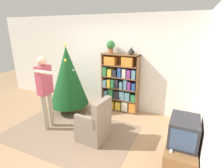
% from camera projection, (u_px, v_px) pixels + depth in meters
% --- Properties ---
extents(ground_plane, '(14.00, 14.00, 0.00)m').
position_uv_depth(ground_plane, '(73.00, 140.00, 3.66)').
color(ground_plane, '#9E7A56').
extents(wall_back, '(8.00, 0.10, 2.60)m').
position_uv_depth(wall_back, '(111.00, 63.00, 4.96)').
color(wall_back, silver).
rests_on(wall_back, ground_plane).
extents(wall_right, '(0.10, 8.00, 2.60)m').
position_uv_depth(wall_right, '(213.00, 101.00, 2.33)').
color(wall_right, silver).
rests_on(wall_right, ground_plane).
extents(area_rug, '(2.80, 1.81, 0.01)m').
position_uv_depth(area_rug, '(71.00, 132.00, 3.92)').
color(area_rug, '#7F6651').
rests_on(area_rug, ground_plane).
extents(bookshelf, '(1.03, 0.28, 1.60)m').
position_uv_depth(bookshelf, '(120.00, 85.00, 4.79)').
color(bookshelf, brown).
rests_on(bookshelf, ground_plane).
extents(tv_stand, '(0.46, 0.94, 0.49)m').
position_uv_depth(tv_stand, '(180.00, 155.00, 2.86)').
color(tv_stand, brown).
rests_on(tv_stand, ground_plane).
extents(television, '(0.43, 0.57, 0.42)m').
position_uv_depth(television, '(184.00, 131.00, 2.72)').
color(television, '#28282D').
rests_on(television, tv_stand).
extents(game_remote, '(0.04, 0.12, 0.02)m').
position_uv_depth(game_remote, '(171.00, 150.00, 2.59)').
color(game_remote, white).
rests_on(game_remote, tv_stand).
extents(christmas_tree, '(1.05, 1.05, 1.86)m').
position_uv_depth(christmas_tree, '(68.00, 77.00, 4.67)').
color(christmas_tree, '#4C3323').
rests_on(christmas_tree, ground_plane).
extents(armchair, '(0.61, 0.60, 0.92)m').
position_uv_depth(armchair, '(95.00, 125.00, 3.59)').
color(armchair, '#7A6B5B').
rests_on(armchair, ground_plane).
extents(standing_person, '(0.63, 0.48, 1.67)m').
position_uv_depth(standing_person, '(45.00, 87.00, 3.82)').
color(standing_person, '#9E937F').
rests_on(standing_person, ground_plane).
extents(potted_plant, '(0.22, 0.22, 0.33)m').
position_uv_depth(potted_plant, '(111.00, 46.00, 4.60)').
color(potted_plant, '#935B38').
rests_on(potted_plant, bookshelf).
extents(table_lamp, '(0.20, 0.20, 0.18)m').
position_uv_depth(table_lamp, '(131.00, 50.00, 4.40)').
color(table_lamp, '#473828').
rests_on(table_lamp, bookshelf).
extents(book_pile_near_tree, '(0.21, 0.18, 0.05)m').
position_uv_depth(book_pile_near_tree, '(77.00, 120.00, 4.40)').
color(book_pile_near_tree, '#284C93').
rests_on(book_pile_near_tree, ground_plane).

